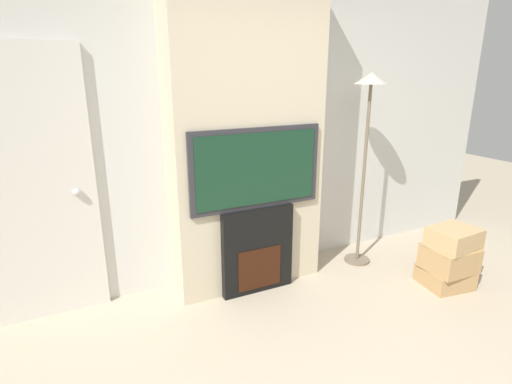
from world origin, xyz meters
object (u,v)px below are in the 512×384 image
(television, at_px, (256,168))
(box_stack, at_px, (449,258))
(fireplace, at_px, (256,249))
(floor_lamp, at_px, (368,116))

(television, relative_size, box_stack, 2.06)
(fireplace, bearing_deg, box_stack, -24.25)
(fireplace, bearing_deg, floor_lamp, 1.74)
(box_stack, bearing_deg, television, 155.81)
(television, height_order, floor_lamp, floor_lamp)
(fireplace, distance_m, floor_lamp, 1.56)
(television, height_order, box_stack, television)
(floor_lamp, relative_size, box_stack, 3.33)
(fireplace, distance_m, box_stack, 1.68)
(fireplace, relative_size, box_stack, 1.37)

